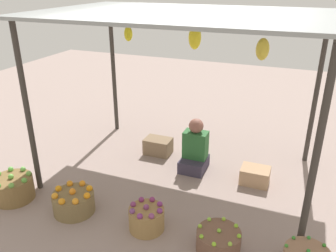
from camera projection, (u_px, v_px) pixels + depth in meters
name	position (u px, v px, depth m)	size (l,w,h in m)	color
ground_plane	(181.00, 173.00, 5.04)	(14.00, 14.00, 0.00)	gray
market_stall_structure	(185.00, 25.00, 4.23)	(3.59, 2.41, 2.22)	#38332D
vendor_person	(195.00, 150.00, 5.05)	(0.36, 0.44, 0.78)	#393346
basket_green_apples	(13.00, 188.00, 4.41)	(0.50, 0.50, 0.35)	brown
basket_oranges	(74.00, 202.00, 4.18)	(0.49, 0.49, 0.32)	olive
basket_purple_onions	(147.00, 218.00, 3.88)	(0.40, 0.40, 0.32)	#9C7947
basket_limes	(218.00, 241.00, 3.59)	(0.46, 0.46, 0.27)	brown
wooden_crate_near_vendor	(255.00, 175.00, 4.76)	(0.38, 0.30, 0.22)	tan
wooden_crate_stacked_rear	(158.00, 146.00, 5.55)	(0.42, 0.29, 0.25)	#866C4F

